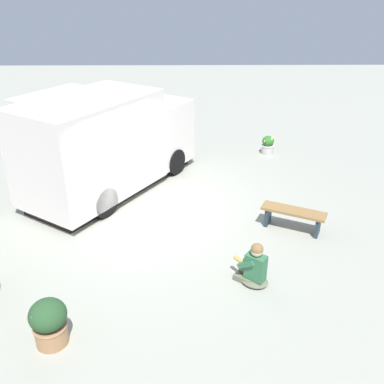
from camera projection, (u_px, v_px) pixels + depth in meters
name	position (u px, v px, depth m)	size (l,w,h in m)	color
ground_plane	(151.00, 213.00, 10.37)	(40.00, 40.00, 0.00)	#A1A293
food_truck	(108.00, 145.00, 11.06)	(4.54, 5.32, 2.60)	white
person_customer	(254.00, 267.00, 7.83)	(0.74, 0.69, 0.88)	#686952
planter_flowering_near	(268.00, 145.00, 13.77)	(0.42, 0.42, 0.60)	beige
planter_flowering_far	(49.00, 322.00, 6.48)	(0.58, 0.58, 0.80)	#AF7D50
plaza_bench	(293.00, 215.00, 9.52)	(1.45, 0.98, 0.50)	olive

